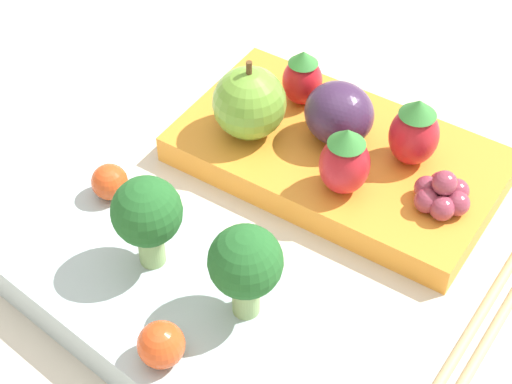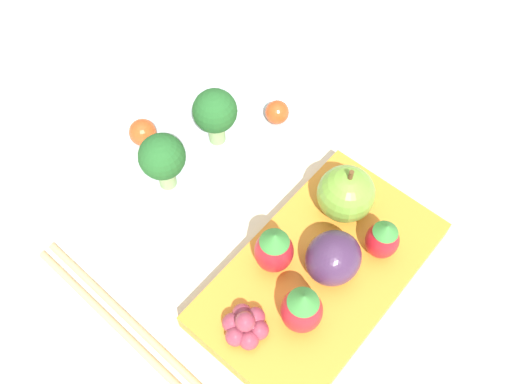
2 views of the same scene
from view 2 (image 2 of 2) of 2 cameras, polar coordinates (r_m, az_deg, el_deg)
name	(u,v)px [view 2 (image 2 of 2)]	position (r m, az deg, el deg)	size (l,w,h in m)	color
ground_plane	(252,212)	(0.49, -0.41, -2.03)	(4.00, 4.00, 0.00)	beige
bento_box_savoury	(200,149)	(0.52, -5.62, 4.30)	(0.20, 0.11, 0.03)	silver
bento_box_fruit	(319,274)	(0.46, 6.36, -8.14)	(0.21, 0.13, 0.02)	orange
broccoli_floret_0	(215,113)	(0.48, -4.12, 7.93)	(0.04, 0.04, 0.06)	#93B770
broccoli_floret_1	(162,158)	(0.45, -9.35, 3.36)	(0.04, 0.04, 0.06)	#93B770
cherry_tomato_0	(143,132)	(0.50, -11.26, 5.87)	(0.02, 0.02, 0.02)	#DB4C1E
cherry_tomato_1	(277,112)	(0.51, 2.11, 7.97)	(0.02, 0.02, 0.02)	#DB4C1E
apple	(346,194)	(0.46, 8.99, -0.18)	(0.05, 0.05, 0.06)	#70A838
strawberry_0	(302,309)	(0.41, 4.61, -11.59)	(0.03, 0.03, 0.05)	red
strawberry_1	(383,239)	(0.45, 12.54, -4.61)	(0.03, 0.03, 0.04)	red
strawberry_2	(274,250)	(0.43, 1.82, -5.79)	(0.03, 0.03, 0.05)	red
plum	(330,261)	(0.43, 7.41, -6.87)	(0.04, 0.04, 0.04)	#42284C
grape_cluster	(245,326)	(0.42, -1.07, -13.23)	(0.04, 0.03, 0.03)	#93384C
chopsticks_pair	(131,330)	(0.46, -12.39, -13.34)	(0.03, 0.21, 0.01)	tan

